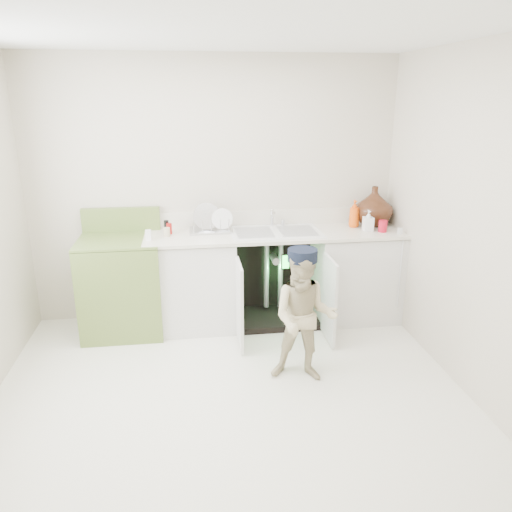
% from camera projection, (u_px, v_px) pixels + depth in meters
% --- Properties ---
extents(ground, '(3.50, 3.50, 0.00)m').
position_uv_depth(ground, '(230.00, 391.00, 3.76)').
color(ground, silver).
rests_on(ground, ground).
extents(room_shell, '(6.00, 5.50, 1.26)m').
position_uv_depth(room_shell, '(227.00, 231.00, 3.38)').
color(room_shell, beige).
rests_on(room_shell, ground).
extents(counter_run, '(2.44, 1.02, 1.28)m').
position_uv_depth(counter_run, '(280.00, 273.00, 4.83)').
color(counter_run, silver).
rests_on(counter_run, ground).
extents(avocado_stove, '(0.72, 0.65, 1.12)m').
position_uv_depth(avocado_stove, '(122.00, 284.00, 4.62)').
color(avocado_stove, olive).
rests_on(avocado_stove, ground).
extents(repair_worker, '(0.59, 1.01, 1.06)m').
position_uv_depth(repair_worker, '(304.00, 316.00, 3.78)').
color(repair_worker, beige).
rests_on(repair_worker, ground).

